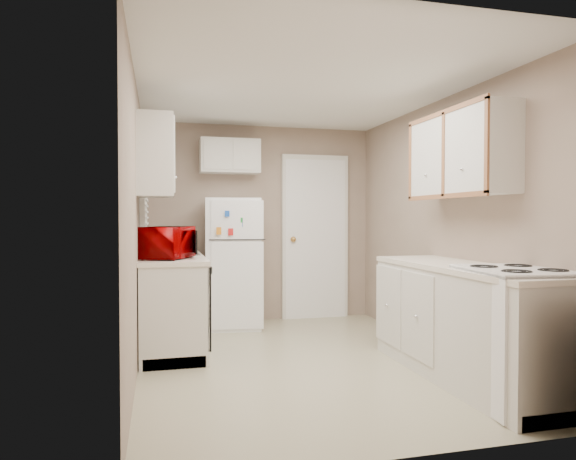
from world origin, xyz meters
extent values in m
plane|color=beige|center=(0.00, 0.00, 0.00)|extent=(3.80, 3.80, 0.00)
plane|color=white|center=(0.00, 0.00, 2.40)|extent=(3.80, 3.80, 0.00)
plane|color=gray|center=(-1.40, 0.00, 1.20)|extent=(3.80, 3.80, 0.00)
plane|color=gray|center=(1.40, 0.00, 1.20)|extent=(3.80, 3.80, 0.00)
plane|color=gray|center=(0.00, 1.90, 1.20)|extent=(2.80, 2.80, 0.00)
plane|color=gray|center=(0.00, -1.90, 1.20)|extent=(2.80, 2.80, 0.00)
cube|color=silver|center=(-1.10, 0.90, 0.45)|extent=(0.60, 1.80, 0.90)
cube|color=black|center=(-0.81, 0.30, 0.49)|extent=(0.03, 0.58, 0.72)
cube|color=gray|center=(-1.10, 1.05, 0.86)|extent=(0.54, 0.74, 0.16)
imported|color=#9F0001|center=(-1.15, 0.41, 1.05)|extent=(0.59, 0.47, 0.35)
imported|color=white|center=(-1.13, 1.48, 1.00)|extent=(0.11, 0.11, 0.22)
cube|color=silver|center=(-1.36, 1.05, 1.60)|extent=(0.10, 0.98, 1.08)
cube|color=silver|center=(-1.25, 0.22, 1.80)|extent=(0.30, 0.45, 0.70)
cube|color=white|center=(-0.38, 1.56, 0.75)|extent=(0.69, 0.68, 1.49)
cube|color=silver|center=(-0.40, 1.75, 2.00)|extent=(0.70, 0.30, 0.40)
cube|color=white|center=(0.70, 1.86, 1.02)|extent=(0.86, 0.06, 2.08)
cube|color=silver|center=(1.10, -0.80, 0.45)|extent=(0.60, 2.00, 0.90)
cube|color=white|center=(1.15, -1.35, 0.47)|extent=(0.71, 0.84, 0.93)
cube|color=silver|center=(1.25, -0.50, 1.80)|extent=(0.30, 1.20, 0.70)
camera|label=1|loc=(-1.23, -4.34, 1.27)|focal=32.00mm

